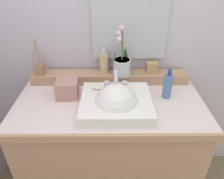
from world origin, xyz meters
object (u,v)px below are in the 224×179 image
Objects in this scene: soap_dispenser at (104,62)px; lotion_bottle at (168,86)px; sink_basin at (116,105)px; tissue_box at (67,88)px; reed_diffuser at (40,69)px; soap_bar at (97,87)px; potted_plant at (122,64)px; trinket_box at (152,68)px.

soap_dispenser reaches higher than lotion_bottle.
tissue_box is (-0.30, 0.14, 0.03)m from sink_basin.
sink_basin is 0.60m from reed_diffuser.
soap_bar is 0.43× the size of soap_dispenser.
reed_diffuser is at bearing 140.25° from tissue_box.
soap_dispenser reaches higher than soap_bar.
reed_diffuser is (-0.55, 0.01, -0.04)m from potted_plant.
soap_dispenser is 1.26× the size of tissue_box.
trinket_box is 0.22m from lotion_bottle.
reed_diffuser is at bearing -175.46° from soap_dispenser.
soap_bar is 0.19m from tissue_box.
trinket_box is at bearing 19.06° from tissue_box.
reed_diffuser is (-0.43, -0.03, -0.03)m from soap_dispenser.
sink_basin is at bearing -159.22° from lotion_bottle.
potted_plant is 0.33m from lotion_bottle.
tissue_box is at bearing -136.87° from soap_dispenser.
potted_plant reaches higher than reed_diffuser.
potted_plant is at bearing 82.00° from sink_basin.
tissue_box is (-0.22, -0.21, -0.08)m from soap_dispenser.
potted_plant is 1.34× the size of reed_diffuser.
lotion_bottle is (0.31, 0.12, 0.05)m from sink_basin.
reed_diffuser reaches higher than trinket_box.
lotion_bottle is at bearing -13.04° from reed_diffuser.
potted_plant reaches higher than trinket_box.
soap_bar is 0.21× the size of potted_plant.
reed_diffuser is 1.29× the size of lotion_bottle.
lotion_bottle is 0.61m from tissue_box.
sink_basin reaches higher than tissue_box.
reed_diffuser is at bearing 148.62° from sink_basin.
tissue_box is (-0.19, 0.02, -0.02)m from soap_bar.
soap_bar is 0.45m from reed_diffuser.
trinket_box is 0.56× the size of tissue_box.
sink_basin is 0.33m from tissue_box.
soap_dispenser reaches higher than tissue_box.
potted_plant is 0.22m from trinket_box.
sink_basin is 2.45× the size of soap_dispenser.
trinket_box is at bearing 30.48° from soap_bar.
soap_bar is at bearing -178.96° from lotion_bottle.
soap_bar is at bearing -7.08° from tissue_box.
potted_plant is at bearing 50.72° from soap_bar.
lotion_bottle is at bearing 20.78° from sink_basin.
potted_plant is 1.73× the size of lotion_bottle.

